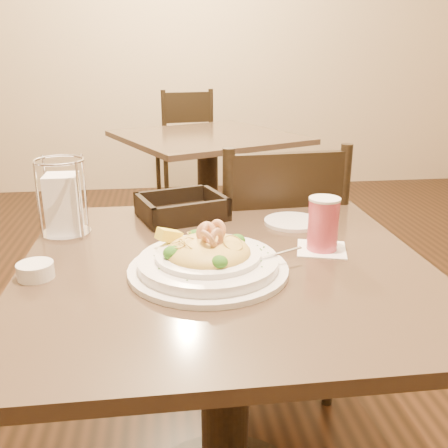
{
  "coord_description": "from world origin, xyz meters",
  "views": [
    {
      "loc": [
        -0.13,
        -1.02,
        1.19
      ],
      "look_at": [
        0.0,
        0.02,
        0.83
      ],
      "focal_mm": 40.0,
      "sensor_mm": 36.0,
      "label": 1
    }
  ],
  "objects": [
    {
      "name": "drink_glass",
      "position": [
        0.23,
        0.04,
        0.81
      ],
      "size": [
        0.14,
        0.14,
        0.13
      ],
      "rotation": [
        0.0,
        0.0,
        -0.28
      ],
      "color": "white",
      "rests_on": "main_table"
    },
    {
      "name": "dining_chair_far",
      "position": [
        0.05,
        2.9,
        0.5
      ],
      "size": [
        0.49,
        0.49,
        0.93
      ],
      "rotation": [
        0.0,
        0.0,
        3.32
      ],
      "color": "black",
      "rests_on": "ground"
    },
    {
      "name": "pasta_bowl",
      "position": [
        -0.04,
        -0.06,
        0.78
      ],
      "size": [
        0.37,
        0.34,
        0.11
      ],
      "rotation": [
        0.0,
        0.0,
        0.21
      ],
      "color": "white",
      "rests_on": "main_table"
    },
    {
      "name": "napkin_caddy",
      "position": [
        -0.38,
        0.22,
        0.83
      ],
      "size": [
        0.12,
        0.12,
        0.2
      ],
      "rotation": [
        0.0,
        0.0,
        0.14
      ],
      "color": "silver",
      "rests_on": "main_table"
    },
    {
      "name": "bread_basket",
      "position": [
        -0.08,
        0.33,
        0.77
      ],
      "size": [
        0.27,
        0.24,
        0.06
      ],
      "rotation": [
        0.0,
        0.0,
        0.31
      ],
      "color": "black",
      "rests_on": "main_table"
    },
    {
      "name": "butter_ramekin",
      "position": [
        -0.4,
        -0.04,
        0.76
      ],
      "size": [
        0.08,
        0.08,
        0.03
      ],
      "primitive_type": "cylinder",
      "rotation": [
        0.0,
        0.0,
        0.14
      ],
      "color": "white",
      "rests_on": "main_table"
    },
    {
      "name": "dining_chair_near",
      "position": [
        0.23,
        0.52,
        0.5
      ],
      "size": [
        0.45,
        0.45,
        0.93
      ],
      "rotation": [
        0.0,
        0.0,
        3.21
      ],
      "color": "black",
      "rests_on": "ground"
    },
    {
      "name": "main_table",
      "position": [
        0.0,
        0.0,
        0.51
      ],
      "size": [
        0.9,
        0.9,
        0.75
      ],
      "color": "black",
      "rests_on": "ground"
    },
    {
      "name": "side_plate",
      "position": [
        0.22,
        0.23,
        0.75
      ],
      "size": [
        0.17,
        0.17,
        0.01
      ],
      "primitive_type": "cylinder",
      "rotation": [
        0.0,
        0.0,
        0.09
      ],
      "color": "white",
      "rests_on": "main_table"
    },
    {
      "name": "background_table",
      "position": [
        0.13,
        1.81,
        0.51
      ],
      "size": [
        1.19,
        1.19,
        0.75
      ],
      "rotation": [
        0.0,
        0.0,
        0.42
      ],
      "color": "black",
      "rests_on": "ground"
    }
  ]
}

